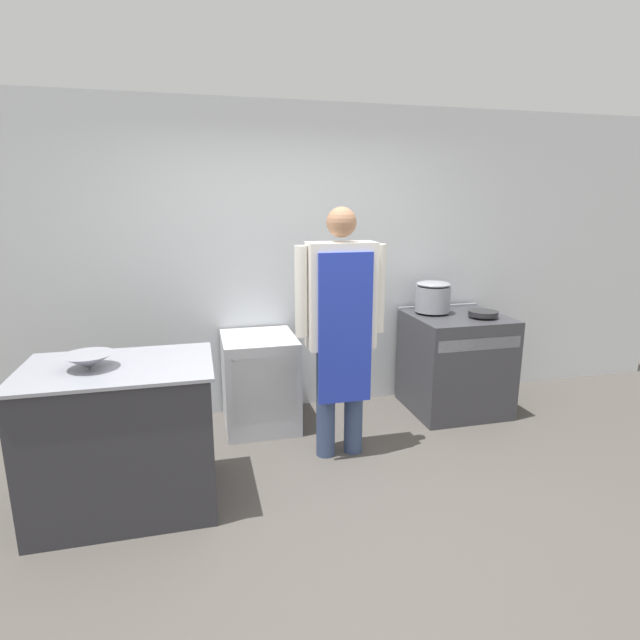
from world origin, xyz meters
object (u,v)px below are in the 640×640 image
person_cook (341,318)px  mixing_bowl (89,361)px  fridge_unit (260,381)px  stock_pot (433,296)px  stove (455,363)px  saute_pan (483,313)px

person_cook → mixing_bowl: size_ratio=6.32×
fridge_unit → stock_pot: size_ratio=2.52×
mixing_bowl → stock_pot: size_ratio=0.94×
mixing_bowl → stock_pot: stock_pot is taller
mixing_bowl → stock_pot: 2.89m
stove → mixing_bowl: size_ratio=3.11×
mixing_bowl → saute_pan: mixing_bowl is taller
fridge_unit → saute_pan: 2.02m
person_cook → stock_pot: (1.07, 0.70, -0.01)m
stock_pot → mixing_bowl: bearing=-158.9°
mixing_bowl → saute_pan: size_ratio=1.14×
stove → mixing_bowl: bearing=-162.6°
person_cook → stock_pot: size_ratio=5.91×
stock_pot → saute_pan: (0.35, -0.27, -0.12)m
fridge_unit → stove: bearing=-2.8°
saute_pan → fridge_unit: bearing=173.5°
saute_pan → mixing_bowl: bearing=-165.8°
mixing_bowl → stove: bearing=17.4°
person_cook → stock_pot: person_cook is taller
fridge_unit → person_cook: person_cook is taller
stove → mixing_bowl: (-2.88, -0.90, 0.53)m
person_cook → mixing_bowl: person_cook is taller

